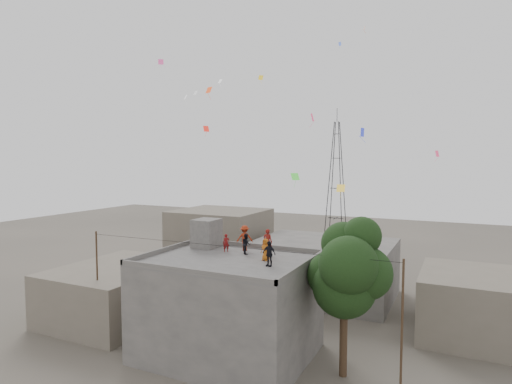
% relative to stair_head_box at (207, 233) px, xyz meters
% --- Properties ---
extents(ground, '(140.00, 140.00, 0.00)m').
position_rel_stair_head_box_xyz_m(ground, '(3.20, -2.60, -7.10)').
color(ground, '#454139').
rests_on(ground, ground).
extents(main_building, '(10.00, 8.00, 6.10)m').
position_rel_stair_head_box_xyz_m(main_building, '(3.20, -2.60, -4.05)').
color(main_building, '#524F4C').
rests_on(main_building, ground).
extents(parapet, '(10.00, 8.00, 0.30)m').
position_rel_stair_head_box_xyz_m(parapet, '(3.20, -2.60, -0.85)').
color(parapet, '#524F4C').
rests_on(parapet, main_building).
extents(stair_head_box, '(1.60, 1.80, 2.00)m').
position_rel_stair_head_box_xyz_m(stair_head_box, '(0.00, 0.00, 0.00)').
color(stair_head_box, '#524F4C').
rests_on(stair_head_box, main_building).
extents(neighbor_west, '(8.00, 10.00, 4.00)m').
position_rel_stair_head_box_xyz_m(neighbor_west, '(-7.80, -0.60, -5.10)').
color(neighbor_west, '#655D50').
rests_on(neighbor_west, ground).
extents(neighbor_north, '(12.00, 9.00, 5.00)m').
position_rel_stair_head_box_xyz_m(neighbor_north, '(5.20, 11.40, -4.60)').
color(neighbor_north, '#524F4C').
rests_on(neighbor_north, ground).
extents(neighbor_northwest, '(9.00, 8.00, 7.00)m').
position_rel_stair_head_box_xyz_m(neighbor_northwest, '(-6.80, 13.40, -3.60)').
color(neighbor_northwest, '#655D50').
rests_on(neighbor_northwest, ground).
extents(neighbor_east, '(7.00, 8.00, 4.40)m').
position_rel_stair_head_box_xyz_m(neighbor_east, '(17.20, 7.40, -4.90)').
color(neighbor_east, '#655D50').
rests_on(neighbor_east, ground).
extents(tree, '(4.90, 4.60, 9.10)m').
position_rel_stair_head_box_xyz_m(tree, '(10.57, -2.00, -1.00)').
color(tree, black).
rests_on(tree, ground).
extents(utility_line, '(20.12, 0.62, 7.40)m').
position_rel_stair_head_box_xyz_m(utility_line, '(3.70, -3.85, -3.27)').
color(utility_line, black).
rests_on(utility_line, ground).
extents(transmission_tower, '(2.97, 2.97, 20.01)m').
position_rel_stair_head_box_xyz_m(transmission_tower, '(-0.80, 37.40, 1.97)').
color(transmission_tower, black).
rests_on(transmission_tower, ground).
extents(person_red_adult, '(0.62, 0.42, 1.69)m').
position_rel_stair_head_box_xyz_m(person_red_adult, '(4.88, -0.31, -0.15)').
color(person_red_adult, maroon).
rests_on(person_red_adult, main_building).
extents(person_orange_child, '(0.77, 0.62, 1.36)m').
position_rel_stair_head_box_xyz_m(person_orange_child, '(5.44, -1.87, -0.32)').
color(person_orange_child, '#B75A14').
rests_on(person_orange_child, main_building).
extents(person_dark_child, '(0.81, 0.83, 1.35)m').
position_rel_stair_head_box_xyz_m(person_dark_child, '(3.53, -0.74, -0.32)').
color(person_dark_child, black).
rests_on(person_dark_child, main_building).
extents(person_dark_adult, '(0.92, 0.51, 1.48)m').
position_rel_stair_head_box_xyz_m(person_dark_adult, '(6.21, -3.08, -0.26)').
color(person_dark_adult, black).
rests_on(person_dark_adult, main_building).
extents(person_orange_adult, '(1.27, 1.06, 1.71)m').
position_rel_stair_head_box_xyz_m(person_orange_adult, '(2.91, 0.25, -0.14)').
color(person_orange_adult, '#992911').
rests_on(person_orange_adult, main_building).
extents(person_red_child, '(0.53, 0.49, 1.21)m').
position_rel_stair_head_box_xyz_m(person_red_child, '(2.05, -0.78, -0.40)').
color(person_red_child, maroon).
rests_on(person_red_child, main_building).
extents(kites, '(22.79, 17.29, 12.89)m').
position_rel_stair_head_box_xyz_m(kites, '(2.96, 4.94, 8.83)').
color(kites, red).
rests_on(kites, ground).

